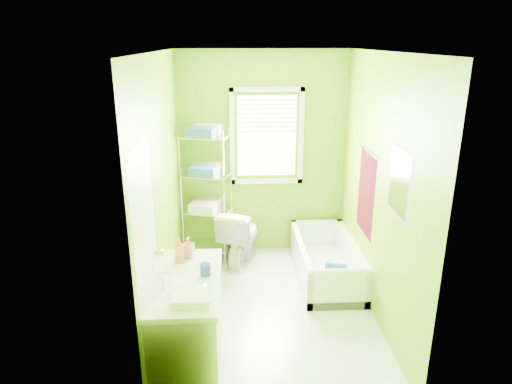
{
  "coord_description": "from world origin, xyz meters",
  "views": [
    {
      "loc": [
        -0.36,
        -4.17,
        2.7
      ],
      "look_at": [
        -0.14,
        0.25,
        1.22
      ],
      "focal_mm": 32.0,
      "sensor_mm": 36.0,
      "label": 1
    }
  ],
  "objects_px": {
    "toilet": "(240,236)",
    "wire_shelf_unit": "(207,179)",
    "vanity": "(188,321)",
    "bathtub": "(326,267)"
  },
  "relations": [
    {
      "from": "bathtub",
      "to": "toilet",
      "type": "xyz_separation_m",
      "value": [
        -1.01,
        0.45,
        0.22
      ]
    },
    {
      "from": "vanity",
      "to": "toilet",
      "type": "bearing_deg",
      "value": 76.07
    },
    {
      "from": "bathtub",
      "to": "wire_shelf_unit",
      "type": "bearing_deg",
      "value": 155.21
    },
    {
      "from": "bathtub",
      "to": "toilet",
      "type": "height_order",
      "value": "toilet"
    },
    {
      "from": "bathtub",
      "to": "vanity",
      "type": "relative_size",
      "value": 1.31
    },
    {
      "from": "toilet",
      "to": "wire_shelf_unit",
      "type": "height_order",
      "value": "wire_shelf_unit"
    },
    {
      "from": "vanity",
      "to": "wire_shelf_unit",
      "type": "height_order",
      "value": "wire_shelf_unit"
    },
    {
      "from": "vanity",
      "to": "wire_shelf_unit",
      "type": "relative_size",
      "value": 0.65
    },
    {
      "from": "vanity",
      "to": "wire_shelf_unit",
      "type": "distance_m",
      "value": 2.19
    },
    {
      "from": "wire_shelf_unit",
      "to": "vanity",
      "type": "bearing_deg",
      "value": -92.12
    }
  ]
}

